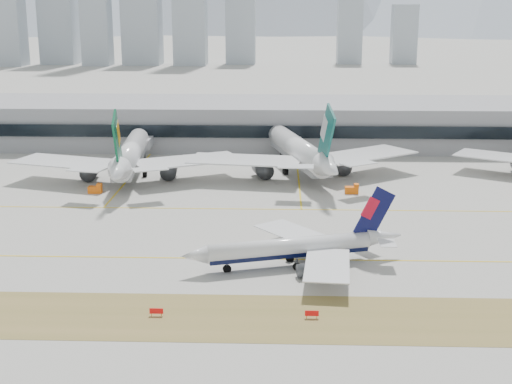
{
  "coord_description": "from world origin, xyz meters",
  "views": [
    {
      "loc": [
        8.45,
        -136.47,
        48.4
      ],
      "look_at": [
        3.09,
        18.0,
        7.5
      ],
      "focal_mm": 50.0,
      "sensor_mm": 36.0,
      "label": 1
    }
  ],
  "objects_px": {
    "widebody_eva": "(130,156)",
    "taxiing_airliner": "(297,248)",
    "widebody_cathay": "(301,153)",
    "terminal": "(257,122)"
  },
  "relations": [
    {
      "from": "widebody_eva",
      "to": "terminal",
      "type": "height_order",
      "value": "widebody_eva"
    },
    {
      "from": "widebody_eva",
      "to": "terminal",
      "type": "relative_size",
      "value": 0.24
    },
    {
      "from": "widebody_eva",
      "to": "terminal",
      "type": "distance_m",
      "value": 63.9
    },
    {
      "from": "terminal",
      "to": "widebody_eva",
      "type": "bearing_deg",
      "value": -122.74
    },
    {
      "from": "widebody_eva",
      "to": "taxiing_airliner",
      "type": "bearing_deg",
      "value": -151.27
    },
    {
      "from": "widebody_cathay",
      "to": "terminal",
      "type": "bearing_deg",
      "value": 2.51
    },
    {
      "from": "taxiing_airliner",
      "to": "widebody_cathay",
      "type": "height_order",
      "value": "widebody_cathay"
    },
    {
      "from": "widebody_eva",
      "to": "terminal",
      "type": "xyz_separation_m",
      "value": [
        34.56,
        53.73,
        1.23
      ]
    },
    {
      "from": "widebody_eva",
      "to": "widebody_cathay",
      "type": "relative_size",
      "value": 0.99
    },
    {
      "from": "taxiing_airliner",
      "to": "widebody_cathay",
      "type": "distance_m",
      "value": 75.29
    }
  ]
}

